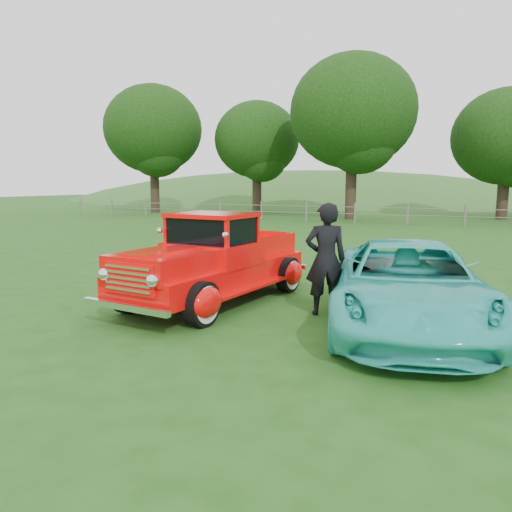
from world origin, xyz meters
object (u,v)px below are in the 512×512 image
at_px(tree_near_east, 507,137).
at_px(tree_mid_west, 257,140).
at_px(tree_far_west, 153,129).
at_px(tree_near_west, 353,112).
at_px(red_pickup, 214,263).
at_px(teal_sedan, 408,286).
at_px(man, 326,259).

bearing_deg(tree_near_east, tree_mid_west, -176.63).
height_order(tree_far_west, tree_near_east, tree_far_west).
relative_size(tree_near_west, red_pickup, 2.02).
distance_m(tree_mid_west, tree_near_east, 17.03).
bearing_deg(tree_near_west, tree_far_west, 176.42).
xyz_separation_m(tree_near_west, teal_sedan, (6.72, -23.98, -6.09)).
bearing_deg(teal_sedan, man, 155.78).
distance_m(tree_far_west, teal_sedan, 34.26).
bearing_deg(tree_mid_west, teal_sedan, -61.39).
distance_m(red_pickup, man, 2.29).
relative_size(red_pickup, man, 2.55).
relative_size(tree_near_west, tree_near_east, 1.25).
height_order(tree_mid_west, tree_near_west, tree_near_west).
height_order(tree_near_west, red_pickup, tree_near_west).
bearing_deg(tree_near_west, teal_sedan, -74.35).
bearing_deg(tree_near_east, red_pickup, -102.32).
bearing_deg(teal_sedan, tree_near_east, 72.72).
height_order(tree_mid_west, red_pickup, tree_mid_west).
distance_m(tree_near_west, teal_sedan, 25.64).
height_order(tree_far_west, tree_near_west, tree_near_west).
relative_size(tree_far_west, tree_near_east, 1.19).
height_order(tree_mid_west, man, tree_mid_west).
bearing_deg(teal_sedan, tree_near_west, 93.04).
distance_m(tree_mid_west, red_pickup, 29.20).
bearing_deg(man, tree_near_east, -123.35).
bearing_deg(tree_far_west, tree_mid_west, 14.04).
relative_size(tree_mid_west, tree_near_west, 0.81).
height_order(tree_far_west, teal_sedan, tree_far_west).
bearing_deg(red_pickup, tree_mid_west, 119.14).
bearing_deg(tree_far_west, tree_near_west, -3.58).
relative_size(tree_near_east, man, 4.13).
relative_size(teal_sedan, man, 2.53).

